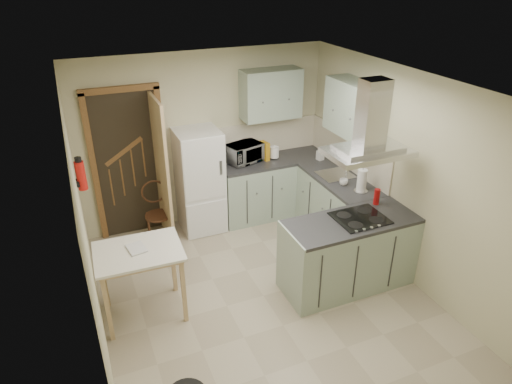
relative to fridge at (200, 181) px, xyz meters
name	(u,v)px	position (x,y,z in m)	size (l,w,h in m)	color
floor	(263,296)	(0.20, -1.80, -0.75)	(4.20, 4.20, 0.00)	tan
ceiling	(265,85)	(0.20, -1.80, 1.75)	(4.20, 4.20, 0.00)	silver
back_wall	(205,139)	(0.20, 0.30, 0.50)	(3.60, 3.60, 0.00)	beige
left_wall	(86,239)	(-1.60, -1.80, 0.50)	(4.20, 4.20, 0.00)	beige
right_wall	(402,175)	(2.00, -1.80, 0.50)	(4.20, 4.20, 0.00)	beige
doorway	(130,165)	(-0.90, 0.27, 0.30)	(1.10, 0.12, 2.10)	brown
fridge	(200,181)	(0.00, 0.00, 0.00)	(0.60, 0.60, 1.50)	white
counter_back	(256,189)	(0.86, 0.00, -0.30)	(1.08, 0.60, 0.90)	#9EB2A0
counter_right	(327,198)	(1.70, -0.68, -0.30)	(0.60, 1.95, 0.90)	#9EB2A0
splashback	(266,137)	(1.16, 0.29, 0.40)	(1.68, 0.02, 0.50)	beige
wall_cabinet_back	(271,94)	(1.15, 0.12, 1.10)	(0.85, 0.35, 0.70)	#9EB2A0
wall_cabinet_right	(354,109)	(1.82, -0.95, 1.10)	(0.35, 0.90, 0.70)	#9EB2A0
peninsula	(349,253)	(1.22, -1.98, -0.30)	(1.55, 0.65, 0.90)	#9EB2A0
hob	(360,218)	(1.32, -1.98, 0.16)	(0.58, 0.50, 0.01)	black
extractor_hood	(368,152)	(1.32, -1.98, 0.97)	(0.90, 0.55, 0.10)	silver
sink	(335,175)	(1.70, -0.85, 0.16)	(0.45, 0.40, 0.01)	silver
fire_extinguisher	(81,176)	(-1.54, -0.90, 0.75)	(0.10, 0.10, 0.32)	#B2140F
drop_leaf_table	(143,283)	(-1.13, -1.55, -0.33)	(0.90, 0.68, 0.84)	tan
bentwood_chair	(158,216)	(-0.66, -0.12, -0.35)	(0.35, 0.35, 0.80)	#52281B
microwave	(244,153)	(0.71, 0.07, 0.29)	(0.50, 0.34, 0.28)	black
kettle	(274,152)	(1.17, 0.02, 0.25)	(0.14, 0.14, 0.20)	white
cereal_box	(265,151)	(1.03, 0.05, 0.29)	(0.07, 0.18, 0.27)	#C58B17
soap_bottle	(320,153)	(1.78, -0.29, 0.25)	(0.09, 0.09, 0.20)	silver
paper_towel	(362,180)	(1.73, -1.40, 0.31)	(0.12, 0.12, 0.31)	white
cup	(344,182)	(1.63, -1.16, 0.19)	(0.11, 0.11, 0.09)	silver
red_bottle	(377,197)	(1.71, -1.76, 0.25)	(0.07, 0.07, 0.20)	#A90E0F
book	(128,247)	(-1.22, -1.54, 0.15)	(0.17, 0.23, 0.10)	#903047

